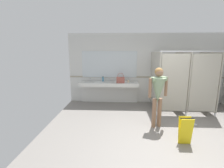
{
  "coord_description": "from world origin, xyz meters",
  "views": [
    {
      "loc": [
        -1.18,
        -3.74,
        2.11
      ],
      "look_at": [
        -1.42,
        1.36,
        1.06
      ],
      "focal_mm": 26.26,
      "sensor_mm": 36.0,
      "label": 1
    }
  ],
  "objects": [
    {
      "name": "wet_floor_sign",
      "position": [
        0.32,
        -0.24,
        0.33
      ],
      "size": [
        0.28,
        0.19,
        0.64
      ],
      "color": "yellow",
      "rests_on": "ground_plane"
    },
    {
      "name": "soap_dispenser",
      "position": [
        -1.85,
        2.75,
        0.98
      ],
      "size": [
        0.07,
        0.07,
        0.21
      ],
      "color": "teal",
      "rests_on": "vanity_counter"
    },
    {
      "name": "person_standing",
      "position": [
        -0.14,
        0.62,
        1.06
      ],
      "size": [
        0.55,
        0.52,
        1.67
      ],
      "color": "#8C664C",
      "rests_on": "ground_plane"
    },
    {
      "name": "mirror_panel",
      "position": [
        -1.6,
        2.87,
        1.56
      ],
      "size": [
        2.21,
        0.02,
        1.05
      ],
      "primitive_type": "cube",
      "color": "silver",
      "rests_on": "wall_back"
    },
    {
      "name": "floor_drain_cover",
      "position": [
        1.01,
        0.8,
        0.0
      ],
      "size": [
        0.14,
        0.14,
        0.01
      ],
      "primitive_type": "cylinder",
      "color": "#B7BABF",
      "rests_on": "ground_plane"
    },
    {
      "name": "wall_back",
      "position": [
        0.0,
        2.95,
        1.39
      ],
      "size": [
        6.48,
        0.12,
        2.78
      ],
      "primitive_type": "cube",
      "color": "silver",
      "rests_on": "ground_plane"
    },
    {
      "name": "bathroom_stalls",
      "position": [
        1.02,
        1.94,
        1.1
      ],
      "size": [
        1.93,
        1.46,
        2.1
      ],
      "color": "#B2AD9E",
      "rests_on": "ground_plane"
    },
    {
      "name": "ground_plane",
      "position": [
        0.0,
        0.0,
        -0.05
      ],
      "size": [
        6.48,
        6.37,
        0.1
      ],
      "primitive_type": "cube",
      "color": "gray"
    },
    {
      "name": "paper_cup",
      "position": [
        -0.84,
        2.54,
        0.93
      ],
      "size": [
        0.07,
        0.07,
        0.09
      ],
      "primitive_type": "cylinder",
      "color": "beige",
      "rests_on": "vanity_counter"
    },
    {
      "name": "vanity_counter",
      "position": [
        -1.6,
        2.67,
        0.65
      ],
      "size": [
        2.31,
        0.57,
        1.0
      ],
      "color": "silver",
      "rests_on": "ground_plane"
    },
    {
      "name": "handbag",
      "position": [
        -1.15,
        2.44,
        1.02
      ],
      "size": [
        0.31,
        0.11,
        0.39
      ],
      "color": "#934C42",
      "rests_on": "vanity_counter"
    },
    {
      "name": "wall_back_tile_band",
      "position": [
        0.0,
        2.88,
        1.05
      ],
      "size": [
        6.48,
        0.01,
        0.06
      ],
      "primitive_type": "cube",
      "color": "#9E937F",
      "rests_on": "wall_back"
    }
  ]
}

